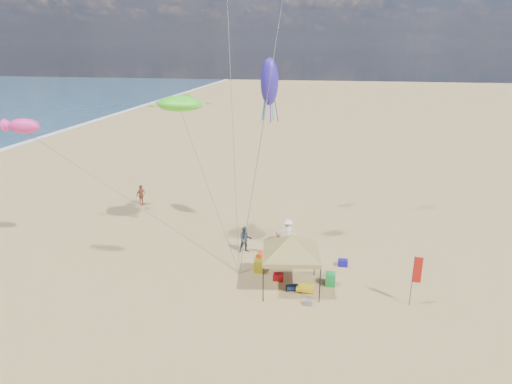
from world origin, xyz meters
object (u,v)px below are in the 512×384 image
at_px(canopy_tent, 291,237).
at_px(cooler_red, 278,277).
at_px(chair_yellow, 259,266).
at_px(person_near_c, 288,232).
at_px(chair_green, 330,279).
at_px(cooler_blue, 343,263).
at_px(person_far_a, 141,195).
at_px(person_near_a, 278,245).
at_px(person_near_b, 245,240).
at_px(beach_cart, 305,288).
at_px(feather_flag, 416,273).

xyz_separation_m(canopy_tent, cooler_red, (-0.70, 0.66, -2.68)).
bearing_deg(cooler_red, canopy_tent, -42.99).
height_order(canopy_tent, chair_yellow, canopy_tent).
distance_m(chair_yellow, person_near_c, 4.09).
bearing_deg(chair_green, cooler_blue, 73.95).
distance_m(cooler_red, person_near_c, 4.69).
distance_m(canopy_tent, person_far_a, 16.86).
height_order(person_near_a, person_near_b, person_near_a).
relative_size(cooler_blue, person_near_c, 0.32).
xyz_separation_m(chair_green, chair_yellow, (-3.97, 0.79, 0.00)).
height_order(cooler_red, chair_yellow, chair_yellow).
xyz_separation_m(beach_cart, person_near_b, (-3.94, 4.01, 0.62)).
bearing_deg(cooler_blue, beach_cart, -120.95).
bearing_deg(person_far_a, cooler_blue, -93.95).
xyz_separation_m(cooler_red, person_far_a, (-12.20, 10.00, 0.63)).
xyz_separation_m(feather_flag, chair_yellow, (-7.95, 2.08, -1.44)).
bearing_deg(chair_green, person_far_a, 146.21).
bearing_deg(cooler_red, beach_cart, -31.17).
relative_size(feather_flag, chair_green, 3.80).
bearing_deg(person_far_a, person_near_c, -91.40).
distance_m(feather_flag, beach_cart, 5.50).
xyz_separation_m(chair_green, person_near_a, (-3.14, 2.49, 0.55)).
height_order(cooler_red, person_near_a, person_near_a).
distance_m(cooler_blue, beach_cart, 3.74).
distance_m(cooler_blue, chair_yellow, 4.88).
bearing_deg(person_near_c, cooler_blue, 122.46).
bearing_deg(beach_cart, feather_flag, -4.33).
height_order(cooler_blue, person_near_c, person_near_c).
distance_m(person_near_c, person_far_a, 13.32).
xyz_separation_m(canopy_tent, person_far_a, (-12.91, 10.65, -2.05)).
bearing_deg(person_near_b, chair_yellow, -85.71).
xyz_separation_m(feather_flag, cooler_red, (-6.76, 1.31, -1.60)).
height_order(chair_green, person_near_c, person_near_c).
bearing_deg(person_near_a, cooler_red, 74.91).
relative_size(canopy_tent, person_near_c, 3.25).
relative_size(chair_yellow, person_near_b, 0.43).
distance_m(feather_flag, cooler_red, 7.07).
bearing_deg(cooler_blue, person_near_a, 177.34).
height_order(canopy_tent, person_far_a, canopy_tent).
relative_size(person_near_a, person_near_b, 1.10).
relative_size(canopy_tent, person_far_a, 3.39).
bearing_deg(cooler_red, person_near_c, 90.05).
bearing_deg(person_far_a, chair_yellow, -107.71).
relative_size(chair_yellow, beach_cart, 0.78).
height_order(feather_flag, person_near_a, feather_flag).
height_order(feather_flag, cooler_red, feather_flag).
distance_m(feather_flag, chair_yellow, 8.35).
bearing_deg(person_near_c, person_near_b, 9.59).
height_order(chair_green, chair_yellow, same).
height_order(feather_flag, person_far_a, feather_flag).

